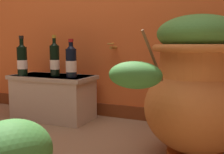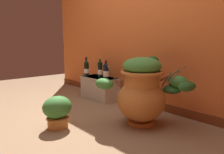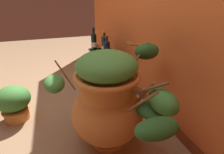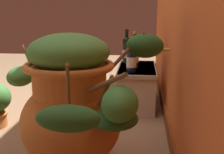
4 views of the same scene
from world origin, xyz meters
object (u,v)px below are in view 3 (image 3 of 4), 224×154
Objects in this scene: wine_bottle_left at (104,45)px; wine_bottle_middle at (94,41)px; terracotta_urn at (109,101)px; potted_shrub at (14,102)px; wine_bottle_right at (107,49)px.

wine_bottle_middle is at bearing -162.02° from wine_bottle_left.
wine_bottle_left is at bearing 165.28° from terracotta_urn.
wine_bottle_left reaches higher than wine_bottle_middle.
wine_bottle_left is at bearing 118.71° from potted_shrub.
wine_bottle_left is 1.22m from potted_shrub.
potted_shrub is (0.40, -1.01, -0.29)m from wine_bottle_right.
wine_bottle_right is at bearing -7.30° from wine_bottle_left.
terracotta_urn is 2.83× the size of wine_bottle_left.
potted_shrub is (-0.54, -0.74, -0.20)m from terracotta_urn.
wine_bottle_left reaches higher than wine_bottle_right.
wine_bottle_left is 0.17m from wine_bottle_right.
wine_bottle_right reaches higher than potted_shrub.
terracotta_urn is at bearing -8.74° from wine_bottle_middle.
terracotta_urn reaches higher than potted_shrub.
wine_bottle_middle is 0.92× the size of potted_shrub.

